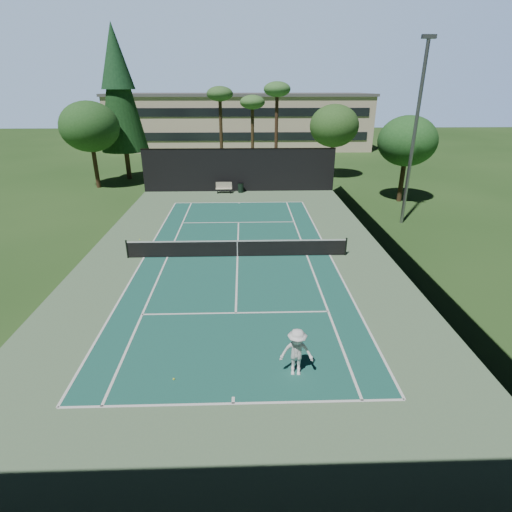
{
  "coord_description": "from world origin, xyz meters",
  "views": [
    {
      "loc": [
        0.42,
        -21.66,
        9.24
      ],
      "look_at": [
        1.0,
        -3.0,
        1.3
      ],
      "focal_mm": 28.0,
      "sensor_mm": 36.0,
      "label": 1
    }
  ],
  "objects_px": {
    "tennis_net": "(237,248)",
    "tennis_ball_d": "(140,239)",
    "player": "(297,352)",
    "trash_bin": "(241,188)",
    "tennis_ball_c": "(222,242)",
    "park_bench": "(224,187)",
    "tennis_ball_a": "(174,379)",
    "tennis_ball_b": "(214,249)"
  },
  "relations": [
    {
      "from": "tennis_net",
      "to": "tennis_ball_d",
      "type": "distance_m",
      "value": 7.14
    },
    {
      "from": "player",
      "to": "trash_bin",
      "type": "distance_m",
      "value": 26.07
    },
    {
      "from": "tennis_net",
      "to": "tennis_ball_c",
      "type": "relative_size",
      "value": 200.59
    },
    {
      "from": "park_bench",
      "to": "trash_bin",
      "type": "relative_size",
      "value": 1.59
    },
    {
      "from": "tennis_net",
      "to": "tennis_ball_a",
      "type": "distance_m",
      "value": 10.9
    },
    {
      "from": "tennis_ball_a",
      "to": "trash_bin",
      "type": "xyz_separation_m",
      "value": [
        2.17,
        26.19,
        0.44
      ]
    },
    {
      "from": "tennis_ball_a",
      "to": "player",
      "type": "bearing_deg",
      "value": 2.71
    },
    {
      "from": "tennis_ball_a",
      "to": "tennis_net",
      "type": "bearing_deg",
      "value": 79.15
    },
    {
      "from": "tennis_ball_b",
      "to": "tennis_ball_d",
      "type": "bearing_deg",
      "value": 160.09
    },
    {
      "from": "player",
      "to": "tennis_net",
      "type": "bearing_deg",
      "value": 106.13
    },
    {
      "from": "player",
      "to": "tennis_ball_c",
      "type": "relative_size",
      "value": 27.84
    },
    {
      "from": "tennis_net",
      "to": "tennis_ball_b",
      "type": "relative_size",
      "value": 178.55
    },
    {
      "from": "tennis_ball_a",
      "to": "tennis_ball_c",
      "type": "bearing_deg",
      "value": 85.42
    },
    {
      "from": "tennis_ball_c",
      "to": "trash_bin",
      "type": "distance_m",
      "value": 13.23
    },
    {
      "from": "player",
      "to": "trash_bin",
      "type": "height_order",
      "value": "player"
    },
    {
      "from": "tennis_ball_b",
      "to": "trash_bin",
      "type": "distance_m",
      "value": 14.36
    },
    {
      "from": "player",
      "to": "tennis_ball_b",
      "type": "height_order",
      "value": "player"
    },
    {
      "from": "player",
      "to": "tennis_ball_a",
      "type": "relative_size",
      "value": 22.9
    },
    {
      "from": "tennis_net",
      "to": "tennis_ball_d",
      "type": "height_order",
      "value": "tennis_net"
    },
    {
      "from": "tennis_net",
      "to": "tennis_ball_a",
      "type": "relative_size",
      "value": 165.01
    },
    {
      "from": "tennis_ball_a",
      "to": "tennis_ball_b",
      "type": "height_order",
      "value": "tennis_ball_a"
    },
    {
      "from": "tennis_ball_a",
      "to": "tennis_ball_c",
      "type": "relative_size",
      "value": 1.22
    },
    {
      "from": "tennis_net",
      "to": "tennis_ball_c",
      "type": "distance_m",
      "value": 2.58
    },
    {
      "from": "trash_bin",
      "to": "tennis_ball_a",
      "type": "bearing_deg",
      "value": -94.74
    },
    {
      "from": "player",
      "to": "tennis_ball_b",
      "type": "bearing_deg",
      "value": 111.75
    },
    {
      "from": "tennis_ball_b",
      "to": "tennis_ball_c",
      "type": "distance_m",
      "value": 1.19
    },
    {
      "from": "park_bench",
      "to": "tennis_ball_d",
      "type": "bearing_deg",
      "value": -112.13
    },
    {
      "from": "tennis_ball_b",
      "to": "tennis_ball_c",
      "type": "bearing_deg",
      "value": 66.77
    },
    {
      "from": "tennis_net",
      "to": "park_bench",
      "type": "distance_m",
      "value": 15.38
    },
    {
      "from": "tennis_net",
      "to": "tennis_ball_b",
      "type": "height_order",
      "value": "tennis_net"
    },
    {
      "from": "tennis_ball_c",
      "to": "tennis_ball_d",
      "type": "xyz_separation_m",
      "value": [
        -5.44,
        0.7,
        0.0
      ]
    },
    {
      "from": "tennis_net",
      "to": "tennis_ball_c",
      "type": "height_order",
      "value": "tennis_net"
    },
    {
      "from": "tennis_ball_b",
      "to": "park_bench",
      "type": "bearing_deg",
      "value": 89.87
    },
    {
      "from": "tennis_net",
      "to": "park_bench",
      "type": "height_order",
      "value": "tennis_net"
    },
    {
      "from": "park_bench",
      "to": "trash_bin",
      "type": "xyz_separation_m",
      "value": [
        1.57,
        0.17,
        -0.07
      ]
    },
    {
      "from": "tennis_ball_a",
      "to": "park_bench",
      "type": "height_order",
      "value": "park_bench"
    },
    {
      "from": "tennis_ball_d",
      "to": "tennis_ball_a",
      "type": "bearing_deg",
      "value": -72.23
    },
    {
      "from": "park_bench",
      "to": "tennis_ball_a",
      "type": "bearing_deg",
      "value": -91.33
    },
    {
      "from": "tennis_ball_a",
      "to": "tennis_ball_b",
      "type": "distance_m",
      "value": 11.93
    },
    {
      "from": "tennis_ball_b",
      "to": "tennis_ball_c",
      "type": "xyz_separation_m",
      "value": [
        0.47,
        1.1,
        -0.0
      ]
    },
    {
      "from": "park_bench",
      "to": "trash_bin",
      "type": "height_order",
      "value": "park_bench"
    },
    {
      "from": "tennis_net",
      "to": "tennis_ball_d",
      "type": "bearing_deg",
      "value": 154.88
    }
  ]
}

